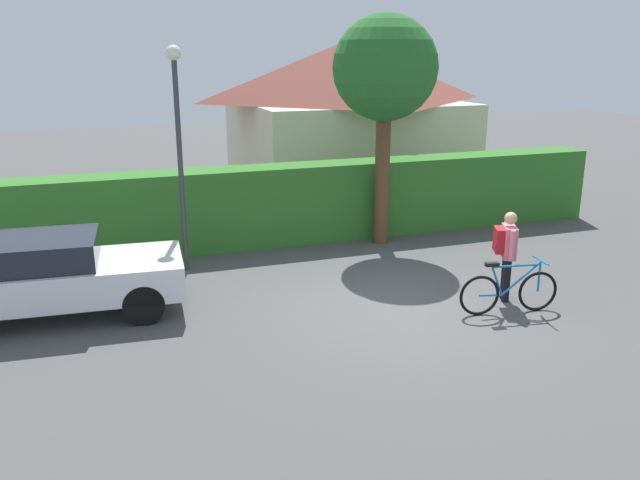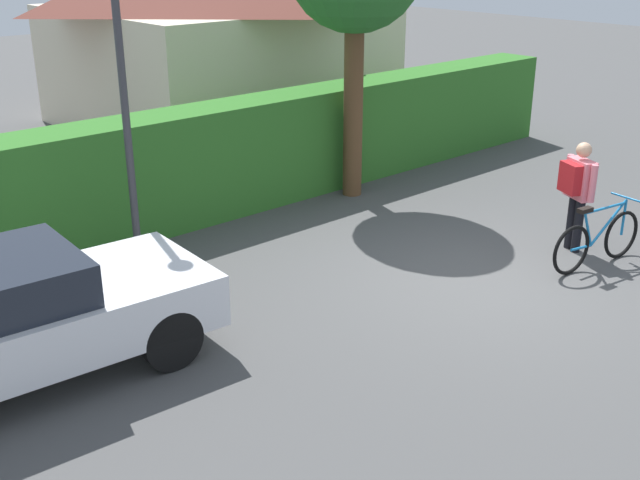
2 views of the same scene
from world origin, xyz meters
TOP-DOWN VIEW (x-y plane):
  - ground_plane at (0.00, 0.00)m, footprint 60.00×60.00m
  - hedge_row at (0.00, 4.52)m, footprint 14.23×0.90m
  - house_distant at (2.82, 9.90)m, footprint 6.68×6.30m
  - parked_car_near at (-5.59, 1.66)m, footprint 4.27×1.95m
  - bicycle at (1.56, -0.72)m, footprint 1.72×0.50m
  - person_rider at (1.83, -0.18)m, footprint 0.48×0.60m
  - street_lamp at (-3.18, 3.30)m, footprint 0.28×0.28m
  - tree_kerbside at (1.28, 3.77)m, footprint 2.25×2.25m

SIDE VIEW (x-z plane):
  - ground_plane at x=0.00m, z-range 0.00..0.00m
  - bicycle at x=1.56m, z-range -0.07..0.84m
  - parked_car_near at x=-5.59m, z-range 0.04..1.39m
  - hedge_row at x=0.00m, z-range 0.00..1.76m
  - person_rider at x=1.83m, z-range 0.16..1.75m
  - house_distant at x=2.82m, z-range 0.05..4.54m
  - street_lamp at x=-3.18m, z-range 0.62..4.93m
  - tree_kerbside at x=1.28m, z-range 1.30..6.29m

